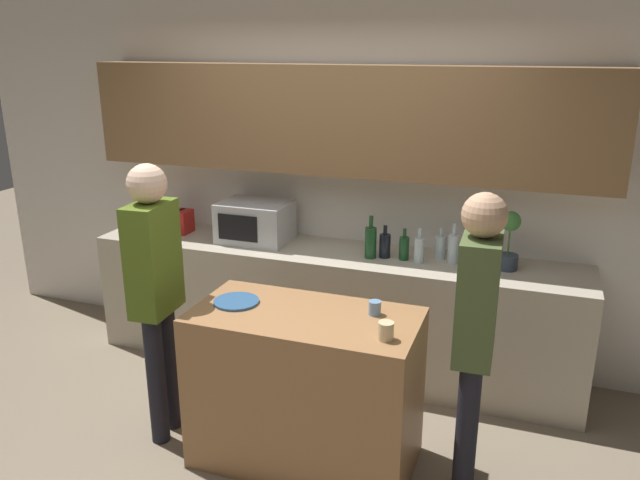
# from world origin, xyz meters

# --- Properties ---
(ground_plane) EXTENTS (14.00, 14.00, 0.00)m
(ground_plane) POSITION_xyz_m (0.00, 0.00, 0.00)
(ground_plane) COLOR #7F705B
(back_wall) EXTENTS (6.40, 0.40, 2.70)m
(back_wall) POSITION_xyz_m (0.00, 1.66, 1.54)
(back_wall) COLOR silver
(back_wall) RESTS_ON ground_plane
(back_counter) EXTENTS (3.60, 0.62, 0.91)m
(back_counter) POSITION_xyz_m (0.00, 1.39, 0.45)
(back_counter) COLOR #B7AD99
(back_counter) RESTS_ON ground_plane
(kitchen_island) EXTENTS (1.25, 0.64, 0.92)m
(kitchen_island) POSITION_xyz_m (0.24, 0.26, 0.46)
(kitchen_island) COLOR #996B42
(kitchen_island) RESTS_ON ground_plane
(microwave) EXTENTS (0.52, 0.39, 0.30)m
(microwave) POSITION_xyz_m (-0.61, 1.43, 1.06)
(microwave) COLOR #B7BABC
(microwave) RESTS_ON back_counter
(toaster) EXTENTS (0.26, 0.16, 0.18)m
(toaster) POSITION_xyz_m (-1.31, 1.43, 1.00)
(toaster) COLOR #B21E19
(toaster) RESTS_ON back_counter
(potted_plant) EXTENTS (0.14, 0.14, 0.40)m
(potted_plant) POSITION_xyz_m (1.22, 1.43, 1.10)
(potted_plant) COLOR #333D4C
(potted_plant) RESTS_ON back_counter
(bottle_0) EXTENTS (0.08, 0.08, 0.30)m
(bottle_0) POSITION_xyz_m (0.31, 1.34, 1.02)
(bottle_0) COLOR #194723
(bottle_0) RESTS_ON back_counter
(bottle_1) EXTENTS (0.08, 0.08, 0.23)m
(bottle_1) POSITION_xyz_m (0.40, 1.39, 0.99)
(bottle_1) COLOR black
(bottle_1) RESTS_ON back_counter
(bottle_2) EXTENTS (0.07, 0.07, 0.22)m
(bottle_2) POSITION_xyz_m (0.54, 1.39, 0.99)
(bottle_2) COLOR #194723
(bottle_2) RESTS_ON back_counter
(bottle_3) EXTENTS (0.07, 0.07, 0.24)m
(bottle_3) POSITION_xyz_m (0.65, 1.35, 1.00)
(bottle_3) COLOR silver
(bottle_3) RESTS_ON back_counter
(bottle_4) EXTENTS (0.08, 0.08, 0.23)m
(bottle_4) POSITION_xyz_m (0.77, 1.49, 0.99)
(bottle_4) COLOR silver
(bottle_4) RESTS_ON back_counter
(bottle_5) EXTENTS (0.07, 0.07, 0.28)m
(bottle_5) POSITION_xyz_m (0.87, 1.42, 1.01)
(bottle_5) COLOR silver
(bottle_5) RESTS_ON back_counter
(bottle_6) EXTENTS (0.08, 0.08, 0.27)m
(bottle_6) POSITION_xyz_m (0.99, 1.49, 1.01)
(bottle_6) COLOR silver
(bottle_6) RESTS_ON back_counter
(plate_on_island) EXTENTS (0.26, 0.26, 0.01)m
(plate_on_island) POSITION_xyz_m (-0.19, 0.28, 0.93)
(plate_on_island) COLOR #2D5684
(plate_on_island) RESTS_ON kitchen_island
(cup_0) EXTENTS (0.08, 0.08, 0.09)m
(cup_0) POSITION_xyz_m (0.73, 0.12, 0.97)
(cup_0) COLOR beige
(cup_0) RESTS_ON kitchen_island
(cup_1) EXTENTS (0.07, 0.07, 0.08)m
(cup_1) POSITION_xyz_m (0.60, 0.39, 0.96)
(cup_1) COLOR #678EBA
(cup_1) RESTS_ON kitchen_island
(person_left) EXTENTS (0.22, 0.35, 1.71)m
(person_left) POSITION_xyz_m (-0.67, 0.21, 1.02)
(person_left) COLOR black
(person_left) RESTS_ON ground_plane
(person_center) EXTENTS (0.22, 0.35, 1.67)m
(person_center) POSITION_xyz_m (1.14, 0.29, 1.00)
(person_center) COLOR black
(person_center) RESTS_ON ground_plane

